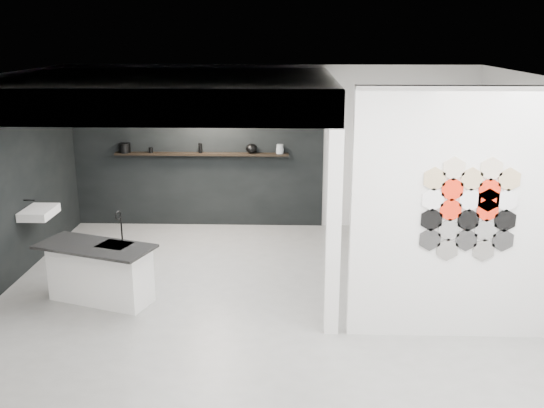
% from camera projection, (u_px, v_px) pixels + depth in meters
% --- Properties ---
extents(floor, '(7.00, 6.00, 0.01)m').
position_uv_depth(floor, '(264.00, 294.00, 7.98)').
color(floor, slate).
extents(partition_panel, '(2.45, 0.15, 2.80)m').
position_uv_depth(partition_panel, '(464.00, 217.00, 6.56)').
color(partition_panel, silver).
rests_on(partition_panel, floor).
extents(bay_clad_back, '(4.40, 0.04, 2.35)m').
position_uv_depth(bay_clad_back, '(197.00, 160.00, 10.55)').
color(bay_clad_back, black).
rests_on(bay_clad_back, floor).
extents(bay_clad_left, '(0.04, 4.00, 2.35)m').
position_uv_depth(bay_clad_left, '(26.00, 187.00, 8.73)').
color(bay_clad_left, black).
rests_on(bay_clad_left, floor).
extents(bulkhead, '(4.40, 4.00, 0.40)m').
position_uv_depth(bulkhead, '(172.00, 91.00, 8.28)').
color(bulkhead, silver).
rests_on(bulkhead, corner_column).
extents(corner_column, '(0.16, 0.16, 2.35)m').
position_uv_depth(corner_column, '(333.00, 235.00, 6.67)').
color(corner_column, silver).
rests_on(corner_column, floor).
extents(fascia_beam, '(4.40, 0.16, 0.40)m').
position_uv_depth(fascia_beam, '(137.00, 108.00, 6.43)').
color(fascia_beam, silver).
rests_on(fascia_beam, corner_column).
extents(wall_basin, '(0.40, 0.60, 0.12)m').
position_uv_depth(wall_basin, '(39.00, 212.00, 8.62)').
color(wall_basin, silver).
rests_on(wall_basin, bay_clad_left).
extents(display_shelf, '(3.00, 0.15, 0.04)m').
position_uv_depth(display_shelf, '(202.00, 154.00, 10.41)').
color(display_shelf, black).
rests_on(display_shelf, bay_clad_back).
extents(kitchen_island, '(1.59, 1.09, 1.18)m').
position_uv_depth(kitchen_island, '(100.00, 272.00, 7.68)').
color(kitchen_island, silver).
rests_on(kitchen_island, floor).
extents(stockpot, '(0.22, 0.22, 0.16)m').
position_uv_depth(stockpot, '(125.00, 148.00, 10.43)').
color(stockpot, black).
rests_on(stockpot, display_shelf).
extents(kettle, '(0.20, 0.20, 0.17)m').
position_uv_depth(kettle, '(252.00, 148.00, 10.36)').
color(kettle, black).
rests_on(kettle, display_shelf).
extents(glass_bowl, '(0.17, 0.17, 0.09)m').
position_uv_depth(glass_bowl, '(280.00, 151.00, 10.35)').
color(glass_bowl, gray).
rests_on(glass_bowl, display_shelf).
extents(glass_vase, '(0.14, 0.14, 0.16)m').
position_uv_depth(glass_vase, '(280.00, 149.00, 10.34)').
color(glass_vase, gray).
rests_on(glass_vase, display_shelf).
extents(bottle_dark, '(0.07, 0.07, 0.17)m').
position_uv_depth(bottle_dark, '(200.00, 148.00, 10.38)').
color(bottle_dark, black).
rests_on(bottle_dark, display_shelf).
extents(utensil_cup, '(0.08, 0.08, 0.09)m').
position_uv_depth(utensil_cup, '(151.00, 150.00, 10.42)').
color(utensil_cup, black).
rests_on(utensil_cup, display_shelf).
extents(hex_tile_cluster, '(1.04, 0.02, 1.16)m').
position_uv_depth(hex_tile_cluster, '(470.00, 210.00, 6.45)').
color(hex_tile_cluster, '#2D2D2D').
rests_on(hex_tile_cluster, partition_panel).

